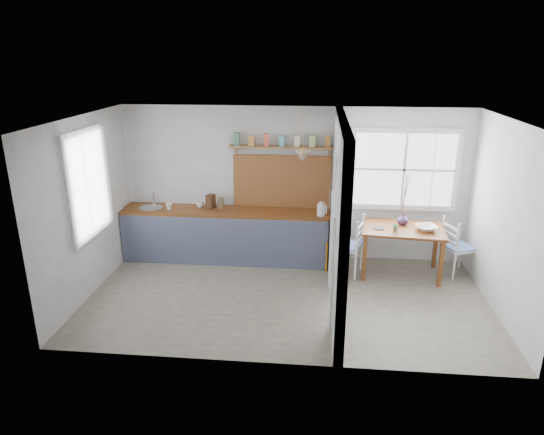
# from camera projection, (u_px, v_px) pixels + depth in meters

# --- Properties ---
(floor) EXTENTS (5.80, 3.20, 0.01)m
(floor) POSITION_uv_depth(u_px,v_px,m) (287.00, 298.00, 7.12)
(floor) COLOR gray
(floor) RESTS_ON ground
(ceiling) EXTENTS (5.80, 3.20, 0.01)m
(ceiling) POSITION_uv_depth(u_px,v_px,m) (289.00, 119.00, 6.28)
(ceiling) COLOR silver
(ceiling) RESTS_ON walls
(walls) EXTENTS (5.81, 3.21, 2.60)m
(walls) POSITION_uv_depth(u_px,v_px,m) (288.00, 214.00, 6.70)
(walls) COLOR silver
(walls) RESTS_ON floor
(partition) EXTENTS (0.12, 3.20, 2.60)m
(partition) POSITION_uv_depth(u_px,v_px,m) (339.00, 204.00, 6.64)
(partition) COLOR silver
(partition) RESTS_ON floor
(kitchen_window) EXTENTS (0.10, 1.16, 1.50)m
(kitchen_window) POSITION_uv_depth(u_px,v_px,m) (86.00, 184.00, 6.85)
(kitchen_window) COLOR white
(kitchen_window) RESTS_ON walls
(nook_window) EXTENTS (1.76, 0.10, 1.30)m
(nook_window) POSITION_uv_depth(u_px,v_px,m) (404.00, 170.00, 7.91)
(nook_window) COLOR white
(nook_window) RESTS_ON walls
(counter) EXTENTS (3.50, 0.60, 0.90)m
(counter) POSITION_uv_depth(u_px,v_px,m) (227.00, 234.00, 8.33)
(counter) COLOR brown
(counter) RESTS_ON floor
(sink) EXTENTS (0.40, 0.40, 0.02)m
(sink) POSITION_uv_depth(u_px,v_px,m) (151.00, 208.00, 8.28)
(sink) COLOR silver
(sink) RESTS_ON counter
(backsplash) EXTENTS (1.65, 0.03, 0.90)m
(backsplash) POSITION_uv_depth(u_px,v_px,m) (282.00, 181.00, 8.19)
(backsplash) COLOR #9A592A
(backsplash) RESTS_ON walls
(shelf) EXTENTS (1.75, 0.20, 0.21)m
(shelf) POSITION_uv_depth(u_px,v_px,m) (282.00, 144.00, 7.90)
(shelf) COLOR brown
(shelf) RESTS_ON walls
(pendant_lamp) EXTENTS (0.26, 0.26, 0.16)m
(pendant_lamp) POSITION_uv_depth(u_px,v_px,m) (303.00, 156.00, 7.58)
(pendant_lamp) COLOR beige
(pendant_lamp) RESTS_ON ceiling
(utensil_rail) EXTENTS (0.02, 0.50, 0.02)m
(utensil_rail) POSITION_uv_depth(u_px,v_px,m) (331.00, 187.00, 7.44)
(utensil_rail) COLOR silver
(utensil_rail) RESTS_ON partition
(dining_table) EXTENTS (1.34, 0.96, 0.79)m
(dining_table) POSITION_uv_depth(u_px,v_px,m) (401.00, 251.00, 7.78)
(dining_table) COLOR brown
(dining_table) RESTS_ON floor
(chair_left) EXTENTS (0.57, 0.57, 0.98)m
(chair_left) POSITION_uv_depth(u_px,v_px,m) (347.00, 245.00, 7.77)
(chair_left) COLOR silver
(chair_left) RESTS_ON floor
(chair_right) EXTENTS (0.56, 0.56, 0.94)m
(chair_right) POSITION_uv_depth(u_px,v_px,m) (459.00, 247.00, 7.75)
(chair_right) COLOR silver
(chair_right) RESTS_ON floor
(kettle) EXTENTS (0.19, 0.15, 0.22)m
(kettle) POSITION_uv_depth(u_px,v_px,m) (321.00, 209.00, 7.86)
(kettle) COLOR white
(kettle) RESTS_ON counter
(mug_a) EXTENTS (0.14, 0.14, 0.10)m
(mug_a) POSITION_uv_depth(u_px,v_px,m) (169.00, 206.00, 8.18)
(mug_a) COLOR white
(mug_a) RESTS_ON counter
(mug_b) EXTENTS (0.14, 0.14, 0.10)m
(mug_b) POSITION_uv_depth(u_px,v_px,m) (200.00, 204.00, 8.29)
(mug_b) COLOR white
(mug_b) RESTS_ON counter
(knife_block) EXTENTS (0.15, 0.18, 0.24)m
(knife_block) POSITION_uv_depth(u_px,v_px,m) (211.00, 202.00, 8.20)
(knife_block) COLOR #422A17
(knife_block) RESTS_ON counter
(jar) EXTENTS (0.13, 0.13, 0.18)m
(jar) POSITION_uv_depth(u_px,v_px,m) (221.00, 203.00, 8.23)
(jar) COLOR brown
(jar) RESTS_ON counter
(towel_magenta) EXTENTS (0.02, 0.03, 0.50)m
(towel_magenta) POSITION_uv_depth(u_px,v_px,m) (326.00, 256.00, 7.88)
(towel_magenta) COLOR #C91C48
(towel_magenta) RESTS_ON counter
(towel_orange) EXTENTS (0.02, 0.03, 0.54)m
(towel_orange) POSITION_uv_depth(u_px,v_px,m) (326.00, 258.00, 7.87)
(towel_orange) COLOR orange
(towel_orange) RESTS_ON counter
(bowl) EXTENTS (0.40, 0.40, 0.08)m
(bowl) POSITION_uv_depth(u_px,v_px,m) (426.00, 228.00, 7.53)
(bowl) COLOR white
(bowl) RESTS_ON dining_table
(table_cup) EXTENTS (0.09, 0.09, 0.09)m
(table_cup) POSITION_uv_depth(u_px,v_px,m) (395.00, 228.00, 7.52)
(table_cup) COLOR #65A05F
(table_cup) RESTS_ON dining_table
(plate) EXTENTS (0.18, 0.18, 0.01)m
(plate) POSITION_uv_depth(u_px,v_px,m) (379.00, 228.00, 7.62)
(plate) COLOR black
(plate) RESTS_ON dining_table
(vase) EXTENTS (0.23, 0.23, 0.19)m
(vase) POSITION_uv_depth(u_px,v_px,m) (403.00, 219.00, 7.77)
(vase) COLOR #3E284B
(vase) RESTS_ON dining_table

